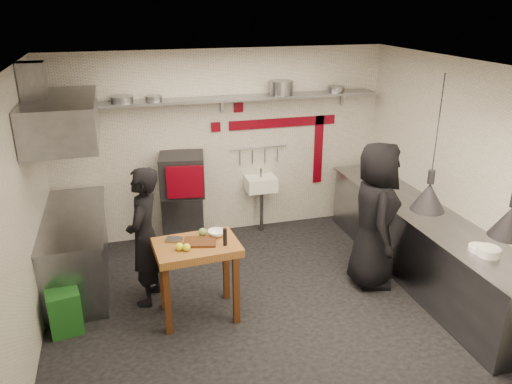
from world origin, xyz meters
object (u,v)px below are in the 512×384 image
object	(u,v)px
prep_table	(198,280)
chef_left	(145,237)
combi_oven	(182,174)
oven_stand	(184,219)
green_bin	(65,311)
chef_right	(375,216)

from	to	relation	value
prep_table	chef_left	bearing A→B (deg)	134.76
combi_oven	chef_left	bearing A→B (deg)	-105.23
oven_stand	prep_table	distance (m)	1.86
green_bin	oven_stand	bearing A→B (deg)	48.17
prep_table	oven_stand	bearing A→B (deg)	83.47
chef_left	chef_right	xyz separation A→B (m)	(2.79, -0.35, 0.09)
combi_oven	chef_right	size ratio (longest dim) A/B	0.33
combi_oven	green_bin	xyz separation A→B (m)	(-1.59, -1.79, -0.84)
combi_oven	chef_left	world-z (taller)	chef_left
chef_right	combi_oven	bearing A→B (deg)	67.87
green_bin	combi_oven	bearing A→B (deg)	48.40
prep_table	chef_right	world-z (taller)	chef_right
green_bin	prep_table	world-z (taller)	prep_table
oven_stand	green_bin	distance (m)	2.35
combi_oven	prep_table	xyz separation A→B (m)	(-0.11, -1.89, -0.63)
green_bin	chef_right	xyz separation A→B (m)	(3.72, 0.02, 0.69)
oven_stand	green_bin	bearing A→B (deg)	-122.43
oven_stand	chef_left	xyz separation A→B (m)	(-0.63, -1.38, 0.45)
prep_table	chef_right	size ratio (longest dim) A/B	0.49
oven_stand	combi_oven	world-z (taller)	combi_oven
combi_oven	oven_stand	bearing A→B (deg)	-109.79
chef_left	prep_table	bearing A→B (deg)	68.91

